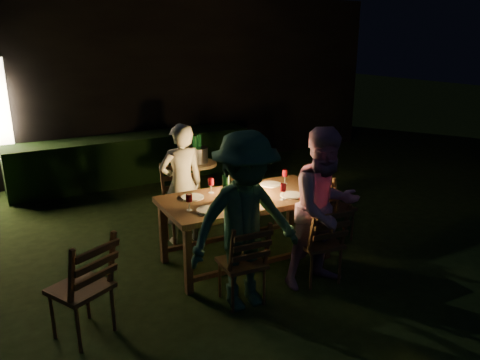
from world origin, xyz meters
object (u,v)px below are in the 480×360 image
chair_end (333,219)px  ice_bucket (197,155)px  bottle_table (226,187)px  side_table (198,168)px  person_opp_left (245,222)px  lantern (248,181)px  person_opp_right (325,209)px  bottle_bucket_b (199,151)px  chair_far_left (184,219)px  person_house_side (182,184)px  dining_table (246,203)px  bottle_bucket_a (195,153)px  chair_near_left (242,277)px  chair_far_right (255,205)px  chair_spare (84,305)px  chair_near_right (319,256)px

chair_end → ice_bucket: (-1.04, 1.74, 0.57)m
bottle_table → side_table: size_ratio=0.38×
person_opp_left → lantern: size_ratio=4.84×
person_opp_right → bottle_bucket_b: size_ratio=5.15×
chair_far_left → person_house_side: (0.00, 0.05, 0.44)m
dining_table → person_opp_right: size_ratio=1.15×
side_table → bottle_bucket_a: 0.26m
person_house_side → lantern: 0.94m
lantern → ice_bucket: (0.13, 1.64, -0.08)m
chair_near_left → chair_end: bearing=26.8°
chair_end → person_house_side: (-1.65, 0.89, 0.47)m
chair_far_right → side_table: chair_far_right is taller
chair_near_left → chair_end: chair_end is taller
chair_far_left → lantern: lantern is taller
chair_far_right → person_opp_left: bearing=50.4°
chair_spare → person_opp_left: (1.43, -0.26, 0.55)m
chair_far_right → person_opp_right: bearing=79.0°
person_opp_right → bottle_bucket_b: (-0.18, 2.57, 0.07)m
bottle_bucket_a → person_opp_left: bearing=-104.1°
chair_end → side_table: bearing=-152.8°
chair_near_left → bottle_bucket_a: bearing=80.2°
chair_near_right → side_table: 2.52m
chair_end → lantern: 1.35m
bottle_bucket_a → bottle_bucket_b: (0.10, 0.08, 0.00)m
lantern → bottle_table: (-0.30, -0.04, -0.02)m
chair_far_right → bottle_bucket_b: 1.19m
chair_near_left → chair_spare: (-1.43, 0.21, 0.03)m
chair_spare → person_opp_left: 1.55m
chair_end → bottle_bucket_b: bearing=-154.6°
chair_far_right → bottle_table: size_ratio=3.79×
chair_end → bottle_table: bottle_table is taller
ice_bucket → bottle_bucket_b: 0.08m
chair_far_right → ice_bucket: (-0.39, 0.94, 0.53)m
chair_far_left → person_opp_left: person_opp_left is taller
chair_near_right → chair_spare: (-2.33, 0.24, 0.02)m
chair_spare → person_house_side: (1.49, 1.38, 0.45)m
person_opp_right → side_table: 2.54m
chair_spare → bottle_bucket_a: 3.06m
chair_far_right → chair_far_left: bearing=-7.5°
chair_end → person_house_side: bearing=-122.0°
dining_table → ice_bucket: ice_bucket is taller
side_table → bottle_bucket_a: size_ratio=2.31×
dining_table → lantern: bearing=45.0°
chair_near_right → ice_bucket: ice_bucket is taller
chair_far_right → bottle_bucket_a: size_ratio=3.32×
chair_near_left → person_opp_right: person_opp_right is taller
person_house_side → chair_end: bearing=153.9°
bottle_table → chair_end: bearing=-2.3°
ice_bucket → bottle_bucket_a: bottle_bucket_a is taller
side_table → lantern: bearing=-94.7°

